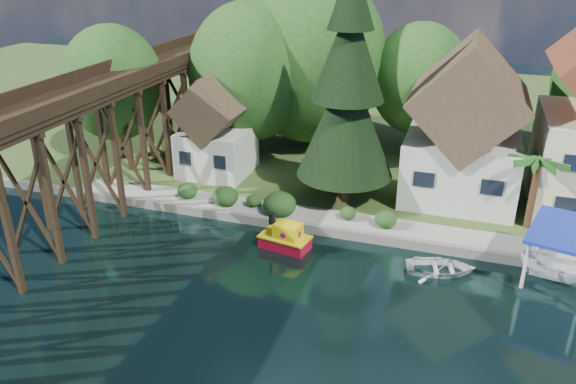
# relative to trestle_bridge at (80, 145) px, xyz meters

# --- Properties ---
(ground) EXTENTS (140.00, 140.00, 0.00)m
(ground) POSITION_rel_trestle_bridge_xyz_m (16.00, -5.17, -5.35)
(ground) COLOR black
(ground) RESTS_ON ground
(bank) EXTENTS (140.00, 52.00, 0.50)m
(bank) POSITION_rel_trestle_bridge_xyz_m (16.00, 28.83, -5.10)
(bank) COLOR #2F491D
(bank) RESTS_ON ground
(seawall) EXTENTS (60.00, 0.40, 0.62)m
(seawall) POSITION_rel_trestle_bridge_xyz_m (20.00, 2.83, -5.04)
(seawall) COLOR slate
(seawall) RESTS_ON ground
(promenade) EXTENTS (50.00, 2.60, 0.06)m
(promenade) POSITION_rel_trestle_bridge_xyz_m (22.00, 4.13, -4.82)
(promenade) COLOR gray
(promenade) RESTS_ON bank
(trestle_bridge) EXTENTS (4.12, 44.18, 9.30)m
(trestle_bridge) POSITION_rel_trestle_bridge_xyz_m (0.00, 0.00, 0.00)
(trestle_bridge) COLOR black
(trestle_bridge) RESTS_ON ground
(house_left) EXTENTS (7.64, 8.64, 11.02)m
(house_left) POSITION_rel_trestle_bridge_xyz_m (23.00, 10.83, -0.21)
(house_left) COLOR silver
(house_left) RESTS_ON bank
(shed) EXTENTS (5.09, 5.40, 7.85)m
(shed) POSITION_rel_trestle_bridge_xyz_m (5.00, 9.33, -1.52)
(shed) COLOR silver
(shed) RESTS_ON bank
(bg_trees) EXTENTS (49.90, 13.30, 10.57)m
(bg_trees) POSITION_rel_trestle_bridge_xyz_m (17.00, 16.08, 1.94)
(bg_trees) COLOR #382314
(bg_trees) RESTS_ON bank
(shrubs) EXTENTS (15.76, 2.47, 1.70)m
(shrubs) POSITION_rel_trestle_bridge_xyz_m (11.40, 4.09, -4.12)
(shrubs) COLOR #1D3E16
(shrubs) RESTS_ON bank
(conifer) EXTENTS (6.53, 6.53, 16.07)m
(conifer) POSITION_rel_trestle_bridge_xyz_m (15.51, 7.32, 2.89)
(conifer) COLOR #382314
(conifer) RESTS_ON bank
(palm_tree) EXTENTS (4.25, 4.25, 4.97)m
(palm_tree) POSITION_rel_trestle_bridge_xyz_m (27.54, 7.00, -0.51)
(palm_tree) COLOR #382314
(palm_tree) RESTS_ON bank
(tugboat) EXTENTS (3.27, 2.16, 2.20)m
(tugboat) POSITION_rel_trestle_bridge_xyz_m (13.53, 0.50, -4.69)
(tugboat) COLOR #B10B26
(tugboat) RESTS_ON ground
(boat_white_a) EXTENTS (4.42, 3.58, 0.81)m
(boat_white_a) POSITION_rel_trestle_bridge_xyz_m (22.69, 0.60, -4.94)
(boat_white_a) COLOR silver
(boat_white_a) RESTS_ON ground
(boat_canopy) EXTENTS (4.60, 5.72, 3.23)m
(boat_canopy) POSITION_rel_trestle_bridge_xyz_m (28.82, 1.64, -3.96)
(boat_canopy) COLOR white
(boat_canopy) RESTS_ON ground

